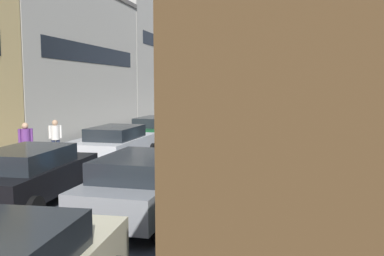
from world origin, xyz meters
The scene contains 16 objects.
sidewalk_left centered at (-6.70, 20.00, 0.07)m, with size 2.60×64.00×0.14m, color #A5A5A5.
lane_stripe_left centered at (-1.70, 20.00, 0.01)m, with size 0.16×60.00×0.01m, color silver.
lane_stripe_right centered at (1.70, 20.00, 0.01)m, with size 0.16×60.00×0.01m, color silver.
building_row_left centered at (-12.00, 23.90, 5.48)m, with size 7.20×43.90×13.28m.
removalist_box_truck centered at (3.70, 3.57, 1.97)m, with size 2.84×7.75×3.58m.
sedan_centre_lane_second centered at (-0.05, 7.03, 0.80)m, with size 2.12×4.33×1.49m.
wagon_left_lane_second centered at (-3.22, 7.34, 0.80)m, with size 2.23×4.38×1.49m.
hatchback_centre_lane_third centered at (0.17, 12.63, 0.80)m, with size 2.11×4.32×1.49m.
sedan_left_lane_third centered at (-3.26, 13.03, 0.80)m, with size 2.12×4.33×1.49m.
coupe_centre_lane_fourth centered at (-0.15, 18.37, 0.80)m, with size 2.18×4.36×1.49m.
sedan_left_lane_fourth centered at (-3.23, 18.00, 0.80)m, with size 2.18×4.36×1.49m.
sedan_centre_lane_fifth centered at (0.20, 23.89, 0.80)m, with size 2.12×4.33×1.49m.
sedan_right_lane_behind_truck centered at (3.41, 10.37, 0.80)m, with size 2.06×4.30×1.49m.
bus_mid_queue_primary centered at (-0.11, 32.87, 1.76)m, with size 2.99×10.56×2.90m.
pedestrian_near_kerb centered at (-6.60, 11.97, 0.95)m, with size 0.45×0.37×1.66m.
pedestrian_far_sidewalk centered at (-6.21, 13.43, 0.95)m, with size 0.46×0.36×1.66m.
Camera 1 is at (3.17, -1.85, 3.08)m, focal length 38.20 mm.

